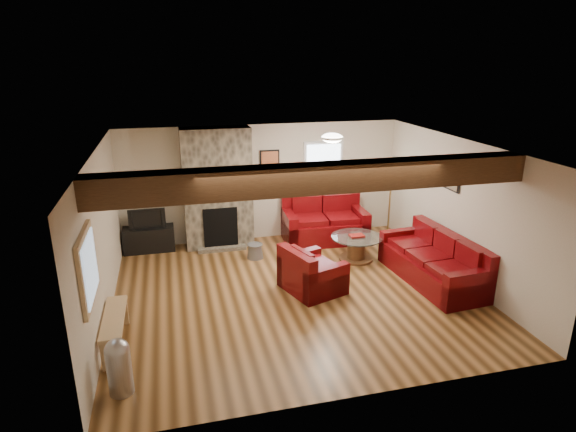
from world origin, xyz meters
name	(u,v)px	position (x,y,z in m)	size (l,w,h in m)	color
room	(296,223)	(0.00, 0.00, 1.25)	(8.00, 8.00, 8.00)	#503215
oak_beam	(321,178)	(0.00, -1.25, 2.31)	(6.00, 0.36, 0.38)	#351F10
chimney_breast	(218,190)	(-1.00, 2.49, 1.22)	(1.40, 0.67, 2.50)	#3C372E
back_window	(323,166)	(1.35, 2.71, 1.55)	(0.90, 0.08, 1.10)	silver
hatch_window	(88,268)	(-2.96, -1.50, 1.45)	(0.08, 1.00, 0.90)	tan
ceiling_dome	(332,139)	(0.90, 0.90, 2.44)	(0.40, 0.40, 0.18)	white
artwork_back	(270,162)	(0.15, 2.71, 1.70)	(0.42, 0.06, 0.52)	black
artwork_right	(450,179)	(2.96, 0.30, 1.75)	(0.06, 0.55, 0.42)	black
sofa_three	(433,258)	(2.48, -0.15, 0.43)	(2.22, 0.93, 0.86)	#4D050B
loveseat	(325,220)	(1.25, 2.23, 0.47)	(1.77, 1.02, 0.94)	#4D050B
armchair_red	(313,269)	(0.31, 0.02, 0.39)	(0.97, 0.85, 0.78)	#4D050B
coffee_table	(356,248)	(1.52, 1.06, 0.25)	(1.00, 1.00, 0.52)	#4B3018
tv_cabinet	(149,239)	(-2.45, 2.53, 0.26)	(1.02, 0.41, 0.51)	black
television	(147,218)	(-2.45, 2.53, 0.72)	(0.73, 0.10, 0.42)	black
floor_lamp	(392,175)	(2.61, 1.92, 1.47)	(0.44, 0.44, 1.72)	tan
pine_bench	(115,331)	(-2.83, -0.93, 0.23)	(0.28, 1.21, 0.45)	tan
pedal_bin	(119,366)	(-2.69, -1.99, 0.36)	(0.29, 0.29, 0.73)	#A1A1A6
coal_bucket	(255,251)	(-0.40, 1.62, 0.15)	(0.32, 0.32, 0.31)	slate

